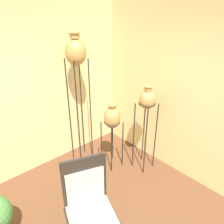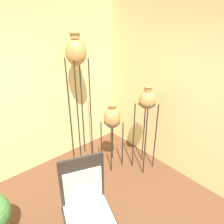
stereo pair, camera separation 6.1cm
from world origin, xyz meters
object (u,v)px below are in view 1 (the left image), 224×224
(vase_stand_medium, at_px, (147,103))
(vase_stand_short, at_px, (112,119))
(vase_stand_tall, at_px, (76,56))
(chair, at_px, (89,203))

(vase_stand_medium, bearing_deg, vase_stand_short, 133.13)
(vase_stand_tall, xyz_separation_m, vase_stand_medium, (0.65, -0.88, -0.66))
(vase_stand_short, distance_m, chair, 1.49)
(vase_stand_tall, xyz_separation_m, chair, (-0.88, -1.40, -1.22))
(vase_stand_tall, distance_m, vase_stand_short, 1.11)
(vase_stand_tall, relative_size, vase_stand_medium, 1.49)
(vase_stand_medium, relative_size, chair, 1.29)
(vase_stand_medium, relative_size, vase_stand_short, 1.27)
(vase_stand_tall, bearing_deg, vase_stand_short, -60.52)
(vase_stand_tall, height_order, vase_stand_medium, vase_stand_tall)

